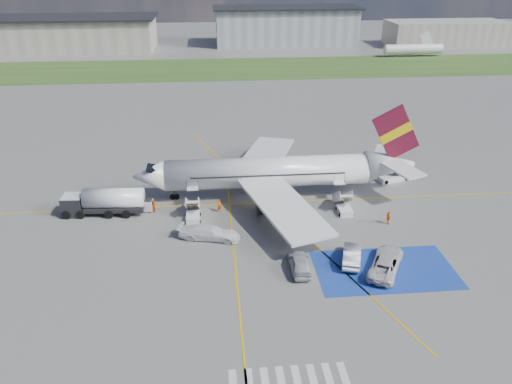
% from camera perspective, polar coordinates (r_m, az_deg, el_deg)
% --- Properties ---
extents(ground, '(400.00, 400.00, 0.00)m').
position_cam_1_polar(ground, '(53.53, 2.89, -6.99)').
color(ground, '#60605E').
rests_on(ground, ground).
extents(grass_strip, '(400.00, 30.00, 0.01)m').
position_cam_1_polar(grass_strip, '(142.72, -2.48, 13.92)').
color(grass_strip, '#2D4C1E').
rests_on(grass_strip, ground).
extents(taxiway_line_main, '(120.00, 0.20, 0.01)m').
position_cam_1_polar(taxiway_line_main, '(63.88, 1.42, -1.21)').
color(taxiway_line_main, gold).
rests_on(taxiway_line_main, ground).
extents(taxiway_line_cross, '(0.20, 60.00, 0.01)m').
position_cam_1_polar(taxiway_line_cross, '(45.06, -1.83, -14.14)').
color(taxiway_line_cross, gold).
rests_on(taxiway_line_cross, ground).
extents(taxiway_line_diag, '(20.71, 56.45, 0.01)m').
position_cam_1_polar(taxiway_line_diag, '(63.88, 1.42, -1.21)').
color(taxiway_line_diag, gold).
rests_on(taxiway_line_diag, ground).
extents(staging_box, '(14.00, 8.00, 0.01)m').
position_cam_1_polar(staging_box, '(52.53, 14.49, -8.58)').
color(staging_box, '#19399A').
rests_on(staging_box, ground).
extents(terminal_west, '(60.00, 22.00, 10.00)m').
position_cam_1_polar(terminal_west, '(182.71, -21.40, 16.44)').
color(terminal_west, gray).
rests_on(terminal_west, ground).
extents(terminal_centre, '(48.00, 18.00, 12.00)m').
position_cam_1_polar(terminal_centre, '(183.03, 3.39, 18.38)').
color(terminal_centre, gray).
rests_on(terminal_centre, ground).
extents(terminal_east, '(40.00, 16.00, 8.00)m').
position_cam_1_polar(terminal_east, '(192.61, 20.85, 16.61)').
color(terminal_east, gray).
rests_on(terminal_east, ground).
extents(airliner, '(36.81, 32.95, 11.92)m').
position_cam_1_polar(airliner, '(64.42, 2.58, 2.33)').
color(airliner, silver).
rests_on(airliner, ground).
extents(airstairs_fwd, '(1.90, 5.20, 3.60)m').
position_cam_1_polar(airstairs_fwd, '(60.37, -7.22, -2.46)').
color(airstairs_fwd, silver).
rests_on(airstairs_fwd, ground).
extents(airstairs_aft, '(1.90, 5.20, 3.60)m').
position_cam_1_polar(airstairs_aft, '(62.33, 10.02, -1.71)').
color(airstairs_aft, silver).
rests_on(airstairs_aft, ground).
extents(fuel_tanker, '(9.85, 3.24, 3.31)m').
position_cam_1_polar(fuel_tanker, '(63.29, -16.94, -1.27)').
color(fuel_tanker, black).
rests_on(fuel_tanker, ground).
extents(gpu_cart, '(2.08, 1.53, 1.59)m').
position_cam_1_polar(gpu_cart, '(63.04, -12.56, -1.53)').
color(gpu_cart, silver).
rests_on(gpu_cart, ground).
extents(belt_loader, '(4.95, 2.81, 1.43)m').
position_cam_1_polar(belt_loader, '(72.62, 15.47, 1.55)').
color(belt_loader, silver).
rests_on(belt_loader, ground).
extents(car_silver_a, '(2.03, 4.96, 1.68)m').
position_cam_1_polar(car_silver_a, '(50.59, 4.98, -8.07)').
color(car_silver_a, '#A8ABAF').
rests_on(car_silver_a, ground).
extents(car_silver_b, '(3.11, 5.30, 1.65)m').
position_cam_1_polar(car_silver_b, '(52.56, 10.88, -7.09)').
color(car_silver_b, '#ADB0B5').
rests_on(car_silver_b, ground).
extents(van_white_a, '(4.97, 6.14, 2.10)m').
position_cam_1_polar(van_white_a, '(52.10, 14.67, -7.54)').
color(van_white_a, silver).
rests_on(van_white_a, ground).
extents(van_white_b, '(5.50, 3.24, 2.02)m').
position_cam_1_polar(van_white_b, '(55.76, -5.39, -4.43)').
color(van_white_b, white).
rests_on(van_white_b, ground).
extents(crew_fwd, '(0.71, 0.68, 1.63)m').
position_cam_1_polar(crew_fwd, '(61.49, -4.22, -1.56)').
color(crew_fwd, '#FF5E0D').
rests_on(crew_fwd, ground).
extents(crew_nose, '(0.90, 0.97, 1.60)m').
position_cam_1_polar(crew_nose, '(62.50, -11.67, -1.60)').
color(crew_nose, '#EB5F0C').
rests_on(crew_nose, ground).
extents(crew_aft, '(0.51, 1.00, 1.64)m').
position_cam_1_polar(crew_aft, '(60.58, 14.89, -2.86)').
color(crew_aft, orange).
rests_on(crew_aft, ground).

